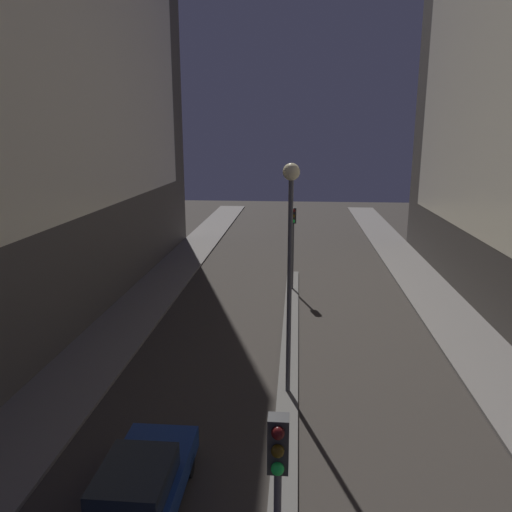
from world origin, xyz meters
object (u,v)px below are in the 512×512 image
Objects in this scene: traffic_light_mid at (293,230)px; street_lamp at (290,235)px; car_left_lane at (139,489)px; traffic_light_near at (278,493)px.

street_lamp is at bearing -90.00° from traffic_light_mid.
street_lamp is 1.68× the size of car_left_lane.
car_left_lane is (-3.41, -18.33, -2.88)m from traffic_light_mid.
traffic_light_mid is 1.01× the size of car_left_lane.
traffic_light_near reaches higher than car_left_lane.
traffic_light_near is at bearing -90.00° from street_lamp.
car_left_lane is at bearing 135.15° from traffic_light_near.
traffic_light_near is at bearing -90.00° from traffic_light_mid.
car_left_lane is at bearing -100.55° from traffic_light_mid.
traffic_light_mid is at bearing 79.45° from car_left_lane.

